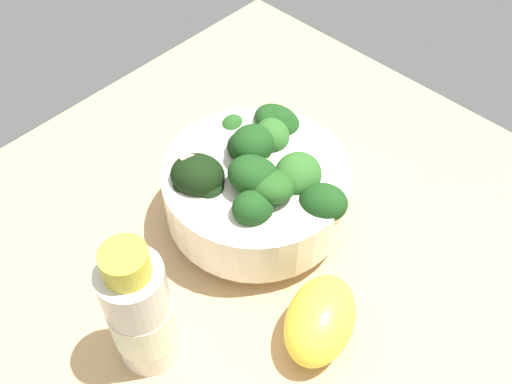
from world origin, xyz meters
TOP-DOWN VIEW (x-y plane):
  - ground_plane at (0.00, 0.00)cm, footprint 58.03×58.03cm
  - bowl_of_broccoli at (2.24, -0.67)cm, footprint 18.10×17.98cm
  - lemon_wedge at (-10.13, 4.82)cm, footprint 8.16×9.79cm
  - bottle_tall at (-0.90, 15.40)cm, footprint 5.06×5.06cm

SIDE VIEW (x-z plane):
  - ground_plane at x=0.00cm, z-range -4.04..0.00cm
  - lemon_wedge at x=-10.13cm, z-range 0.00..5.10cm
  - bowl_of_broccoli at x=2.24cm, z-range -0.69..10.84cm
  - bottle_tall at x=-0.90cm, z-range -0.96..13.06cm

